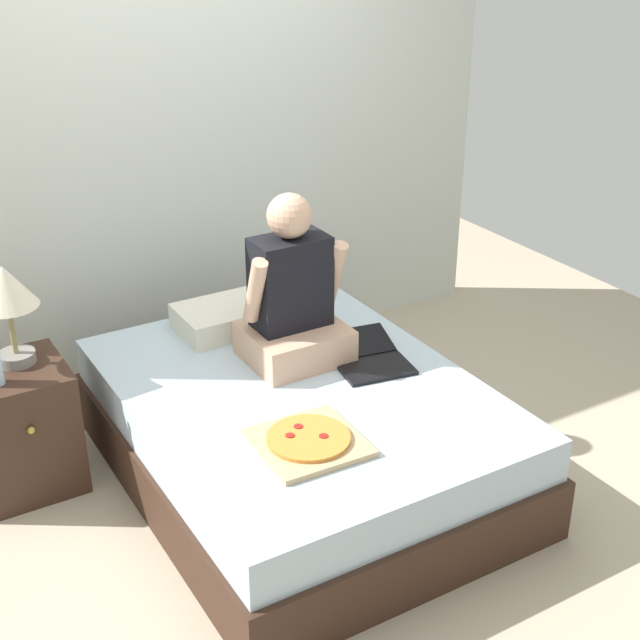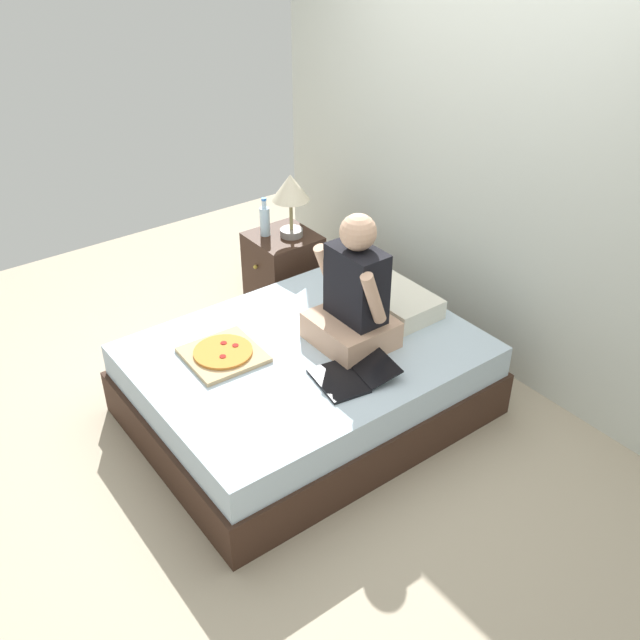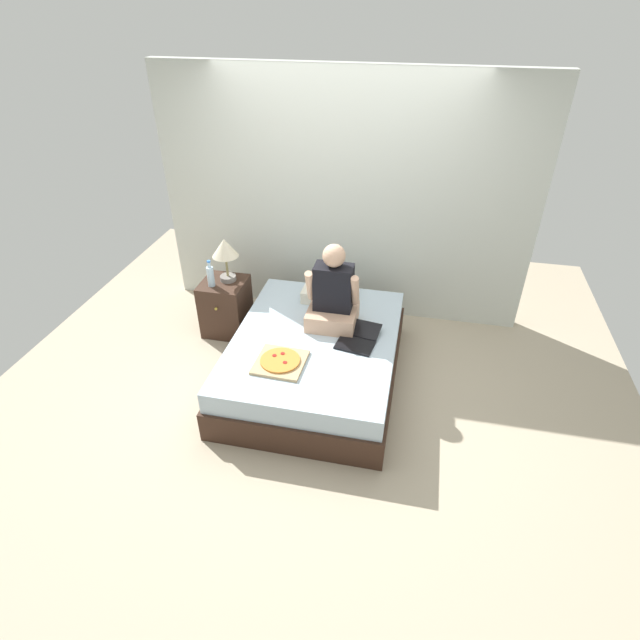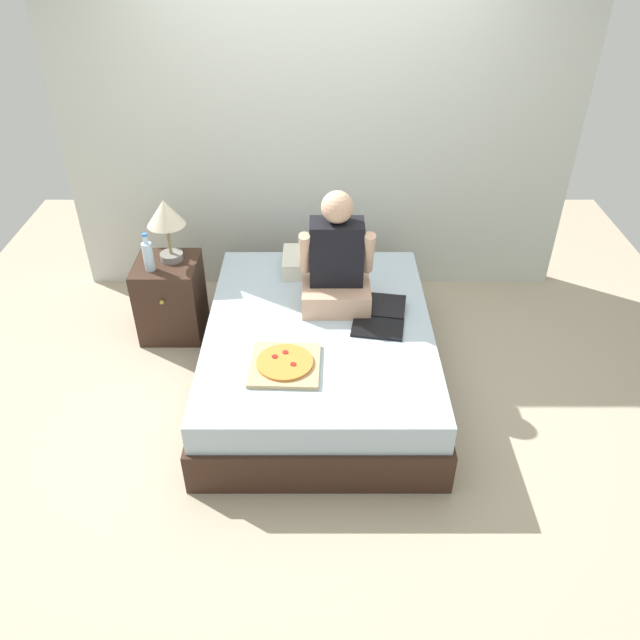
# 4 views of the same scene
# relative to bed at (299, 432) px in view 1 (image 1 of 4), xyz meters

# --- Properties ---
(ground_plane) EXTENTS (5.80, 5.80, 0.00)m
(ground_plane) POSITION_rel_bed_xyz_m (0.00, 0.00, -0.23)
(ground_plane) COLOR tan
(wall_back) EXTENTS (3.80, 0.12, 2.50)m
(wall_back) POSITION_rel_bed_xyz_m (0.00, 1.32, 1.02)
(wall_back) COLOR silver
(wall_back) RESTS_ON ground
(bed) EXTENTS (1.46, 1.91, 0.47)m
(bed) POSITION_rel_bed_xyz_m (0.00, 0.00, 0.00)
(bed) COLOR #382319
(bed) RESTS_ON ground
(nightstand_left) EXTENTS (0.44, 0.47, 0.58)m
(nightstand_left) POSITION_rel_bed_xyz_m (-1.08, 0.58, 0.06)
(nightstand_left) COLOR #382319
(nightstand_left) RESTS_ON ground
(lamp_on_left_nightstand) EXTENTS (0.26, 0.26, 0.45)m
(lamp_on_left_nightstand) POSITION_rel_bed_xyz_m (-1.04, 0.63, 0.67)
(lamp_on_left_nightstand) COLOR gray
(lamp_on_left_nightstand) RESTS_ON nightstand_left
(pillow) EXTENTS (0.52, 0.34, 0.12)m
(pillow) POSITION_rel_bed_xyz_m (-0.00, 0.68, 0.30)
(pillow) COLOR silver
(pillow) RESTS_ON bed
(person_seated) EXTENTS (0.47, 0.40, 0.78)m
(person_seated) POSITION_rel_bed_xyz_m (0.11, 0.25, 0.53)
(person_seated) COLOR tan
(person_seated) RESTS_ON bed
(laptop) EXTENTS (0.38, 0.46, 0.07)m
(laptop) POSITION_rel_bed_xyz_m (0.38, 0.01, 0.26)
(laptop) COLOR black
(laptop) RESTS_ON bed
(pizza_box) EXTENTS (0.41, 0.41, 0.05)m
(pizza_box) POSITION_rel_bed_xyz_m (-0.20, -0.42, 0.26)
(pizza_box) COLOR tan
(pizza_box) RESTS_ON bed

